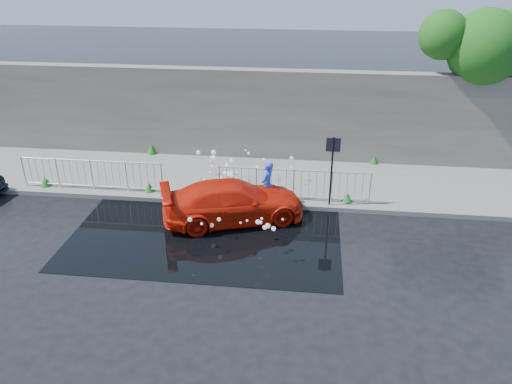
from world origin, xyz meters
TOP-DOWN VIEW (x-y plane):
  - ground at (0.00, 0.00)m, footprint 90.00×90.00m
  - pavement at (0.00, 5.00)m, footprint 30.00×4.00m
  - curb at (0.00, 3.00)m, footprint 30.00×0.25m
  - retaining_wall at (0.00, 7.20)m, footprint 30.00×0.60m
  - puddle at (0.50, 1.00)m, footprint 8.00×5.00m
  - sign_post at (4.20, 3.10)m, footprint 0.45×0.06m
  - tree at (9.72, 7.41)m, footprint 4.99×2.72m
  - railing_left at (-4.00, 3.35)m, footprint 5.05×0.05m
  - railing_right at (3.00, 3.35)m, footprint 5.05×0.05m
  - weeds at (-0.34, 4.53)m, footprint 12.17×3.93m
  - water_spray at (1.07, 3.26)m, footprint 3.57×5.63m
  - red_car at (1.19, 2.00)m, footprint 4.77×3.18m
  - person at (2.15, 3.00)m, footprint 0.56×0.68m

SIDE VIEW (x-z plane):
  - ground at x=0.00m, z-range 0.00..0.00m
  - puddle at x=0.50m, z-range 0.00..0.01m
  - pavement at x=0.00m, z-range 0.00..0.15m
  - curb at x=0.00m, z-range 0.00..0.16m
  - weeds at x=-0.34m, z-range 0.12..0.54m
  - red_car at x=1.19m, z-range 0.00..1.28m
  - water_spray at x=1.07m, z-range 0.22..1.19m
  - railing_left at x=-4.00m, z-range 0.19..1.29m
  - railing_right at x=3.00m, z-range 0.19..1.29m
  - person at x=2.15m, z-range 0.00..1.60m
  - sign_post at x=4.20m, z-range 0.47..2.97m
  - retaining_wall at x=0.00m, z-range 0.15..3.65m
  - tree at x=9.72m, z-range 1.65..7.95m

